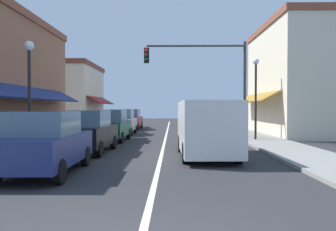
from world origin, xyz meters
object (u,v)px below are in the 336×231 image
at_px(street_lamp_left_near, 29,78).
at_px(parked_car_third_left, 111,126).
at_px(traffic_signal_mast_arm, 209,71).
at_px(parked_car_second_left, 88,132).
at_px(van_in_lane, 206,127).
at_px(parked_car_distant_left, 130,119).
at_px(parked_car_far_left, 122,122).
at_px(street_lamp_right_mid, 256,85).
at_px(parked_car_nearest_left, 46,143).

bearing_deg(street_lamp_left_near, parked_car_third_left, 75.02).
xyz_separation_m(parked_car_third_left, traffic_signal_mast_arm, (5.70, 1.47, 3.19)).
relative_size(parked_car_second_left, parked_car_third_left, 1.00).
bearing_deg(parked_car_third_left, van_in_lane, -51.88).
bearing_deg(traffic_signal_mast_arm, parked_car_distant_left, 122.75).
bearing_deg(parked_car_third_left, traffic_signal_mast_arm, 15.56).
height_order(parked_car_far_left, street_lamp_right_mid, street_lamp_right_mid).
bearing_deg(street_lamp_left_near, parked_car_far_left, 81.70).
xyz_separation_m(parked_car_second_left, parked_car_distant_left, (-0.15, 15.76, 0.00)).
distance_m(parked_car_nearest_left, street_lamp_left_near, 4.07).
height_order(traffic_signal_mast_arm, street_lamp_right_mid, traffic_signal_mast_arm).
xyz_separation_m(van_in_lane, street_lamp_right_mid, (3.34, 6.18, 1.99)).
height_order(parked_car_third_left, van_in_lane, van_in_lane).
distance_m(parked_car_nearest_left, parked_car_distant_left, 20.45).
bearing_deg(parked_car_third_left, parked_car_far_left, 92.38).
bearing_deg(parked_car_far_left, street_lamp_right_mid, -31.39).
bearing_deg(street_lamp_left_near, parked_car_second_left, 42.94).
relative_size(parked_car_third_left, van_in_lane, 0.79).
distance_m(parked_car_distant_left, traffic_signal_mast_arm, 11.36).
relative_size(parked_car_nearest_left, street_lamp_right_mid, 0.89).
relative_size(parked_car_second_left, street_lamp_right_mid, 0.90).
bearing_deg(street_lamp_right_mid, parked_car_third_left, 179.02).
distance_m(parked_car_distant_left, street_lamp_right_mid, 13.79).
distance_m(parked_car_third_left, parked_car_distant_left, 10.64).
distance_m(van_in_lane, street_lamp_left_near, 6.83).
height_order(van_in_lane, street_lamp_left_near, street_lamp_left_near).
xyz_separation_m(traffic_signal_mast_arm, street_lamp_left_near, (-7.51, -8.23, -1.11)).
distance_m(parked_car_second_left, van_in_lane, 4.96).
relative_size(parked_car_second_left, street_lamp_left_near, 0.96).
relative_size(traffic_signal_mast_arm, street_lamp_left_near, 1.42).
distance_m(parked_car_distant_left, van_in_lane, 17.67).
xyz_separation_m(parked_car_nearest_left, street_lamp_right_mid, (8.20, 9.67, 2.26)).
distance_m(traffic_signal_mast_arm, street_lamp_left_near, 11.20).
bearing_deg(parked_car_far_left, parked_car_nearest_left, -89.83).
xyz_separation_m(parked_car_second_left, street_lamp_left_near, (-1.76, -1.64, 2.09)).
height_order(parked_car_distant_left, van_in_lane, van_in_lane).
bearing_deg(van_in_lane, traffic_signal_mast_arm, 81.58).
bearing_deg(street_lamp_right_mid, traffic_signal_mast_arm, 146.21).
bearing_deg(traffic_signal_mast_arm, van_in_lane, -96.87).
height_order(parked_car_third_left, parked_car_far_left, same).
height_order(parked_car_nearest_left, van_in_lane, van_in_lane).
relative_size(parked_car_third_left, street_lamp_left_near, 0.95).
height_order(parked_car_second_left, street_lamp_right_mid, street_lamp_right_mid).
bearing_deg(parked_car_second_left, street_lamp_left_near, -135.38).
bearing_deg(traffic_signal_mast_arm, street_lamp_left_near, -132.37).
height_order(parked_car_nearest_left, parked_car_second_left, same).
relative_size(parked_car_second_left, parked_car_distant_left, 1.00).
relative_size(parked_car_far_left, street_lamp_right_mid, 0.89).
bearing_deg(parked_car_second_left, street_lamp_right_mid, 33.12).
distance_m(street_lamp_left_near, street_lamp_right_mid, 11.92).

